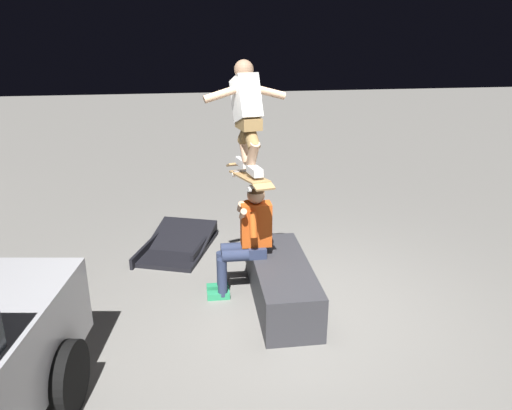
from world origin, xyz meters
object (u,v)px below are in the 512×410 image
at_px(person_sitting_on_ledge, 247,235).
at_px(skateboard, 249,177).
at_px(ledge_box_main, 282,283).
at_px(skater_airborne, 247,111).
at_px(kicker_ramp, 177,246).

relative_size(person_sitting_on_ledge, skateboard, 1.28).
bearing_deg(person_sitting_on_ledge, ledge_box_main, -129.06).
relative_size(skateboard, skater_airborne, 0.93).
height_order(ledge_box_main, kicker_ramp, ledge_box_main).
xyz_separation_m(ledge_box_main, skateboard, (0.19, 0.34, 1.21)).
bearing_deg(skateboard, kicker_ramp, 30.01).
distance_m(skater_airborne, kicker_ramp, 2.64).
xyz_separation_m(person_sitting_on_ledge, skateboard, (-0.10, -0.02, 0.72)).
height_order(skater_airborne, kicker_ramp, skater_airborne).
distance_m(ledge_box_main, person_sitting_on_ledge, 0.67).
relative_size(skater_airborne, kicker_ramp, 0.75).
bearing_deg(kicker_ramp, person_sitting_on_ledge, -148.61).
distance_m(person_sitting_on_ledge, skateboard, 0.72).
bearing_deg(skateboard, person_sitting_on_ledge, 8.50).
xyz_separation_m(person_sitting_on_ledge, kicker_ramp, (1.33, 0.81, -0.69)).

